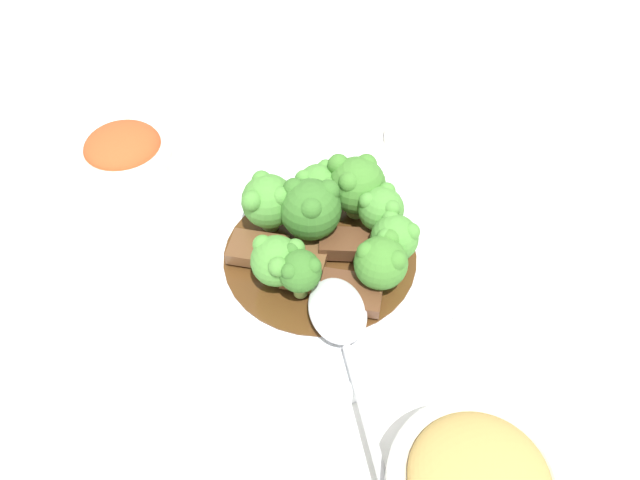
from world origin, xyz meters
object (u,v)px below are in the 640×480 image
broccoli_floret_1 (320,187)px  broccoli_floret_0 (311,208)px  beef_strip_3 (351,293)px  broccoli_floret_4 (381,209)px  broccoli_floret_3 (353,183)px  broccoli_floret_2 (266,202)px  broccoli_floret_6 (276,260)px  main_plate (320,258)px  beef_strip_2 (258,250)px  broccoli_floret_8 (395,237)px  broccoli_floret_7 (383,260)px  beef_strip_0 (305,264)px  beef_strip_1 (356,244)px  sauce_dish (415,135)px  serving_spoon (343,329)px  side_bowl_kimchi (127,160)px  broccoli_floret_5 (300,271)px

broccoli_floret_1 → broccoli_floret_0: bearing=112.4°
beef_strip_3 → broccoli_floret_4: broccoli_floret_4 is taller
broccoli_floret_3 → broccoli_floret_2: bearing=50.5°
broccoli_floret_6 → main_plate: bearing=-103.3°
beef_strip_2 → broccoli_floret_8: bearing=-148.0°
broccoli_floret_4 → broccoli_floret_7: bearing=122.8°
beef_strip_0 → broccoli_floret_8: 0.08m
beef_strip_1 → sauce_dish: (0.04, -0.18, -0.02)m
broccoli_floret_0 → sauce_dish: size_ratio=0.92×
broccoli_floret_8 → sauce_dish: (0.07, -0.17, -0.04)m
broccoli_floret_4 → beef_strip_0: bearing=65.4°
broccoli_floret_1 → sauce_dish: bearing=-95.5°
beef_strip_1 → broccoli_floret_4: (-0.01, -0.03, 0.02)m
main_plate → sauce_dish: size_ratio=4.15×
broccoli_floret_3 → broccoli_floret_6: 0.10m
broccoli_floret_3 → serving_spoon: size_ratio=0.33×
broccoli_floret_3 → serving_spoon: broccoli_floret_3 is taller
broccoli_floret_1 → broccoli_floret_2: broccoli_floret_2 is taller
broccoli_floret_6 → side_bowl_kimchi: size_ratio=0.50×
main_plate → broccoli_floret_3: (0.00, -0.06, 0.04)m
broccoli_floret_7 → broccoli_floret_6: bearing=35.0°
sauce_dish → side_bowl_kimchi: bearing=47.8°
beef_strip_0 → beef_strip_2: bearing=14.7°
beef_strip_1 → broccoli_floret_2: (0.08, 0.02, 0.03)m
beef_strip_1 → broccoli_floret_6: size_ratio=1.47×
broccoli_floret_5 → broccoli_floret_7: 0.07m
beef_strip_2 → broccoli_floret_7: bearing=-160.7°
serving_spoon → beef_strip_0: bearing=-31.1°
main_plate → broccoli_floret_7: 0.07m
broccoli_floret_1 → broccoli_floret_3: broccoli_floret_3 is taller
beef_strip_2 → broccoli_floret_1: broccoli_floret_1 is taller
broccoli_floret_4 → broccoli_floret_5: (0.02, 0.09, -0.00)m
beef_strip_3 → broccoli_floret_1: bearing=-41.4°
broccoli_floret_2 → main_plate: bearing=-176.8°
beef_strip_2 → sauce_dish: bearing=-96.6°
broccoli_floret_4 → broccoli_floret_7: (-0.03, 0.04, -0.00)m
broccoli_floret_5 → broccoli_floret_7: size_ratio=0.99×
beef_strip_2 → broccoli_floret_0: bearing=-120.7°
beef_strip_2 → broccoli_floret_4: (-0.07, -0.08, 0.03)m
broccoli_floret_8 → side_bowl_kimchi: broccoli_floret_8 is taller
main_plate → beef_strip_2: beef_strip_2 is taller
broccoli_floret_1 → broccoli_floret_2: (0.02, 0.05, 0.01)m
broccoli_floret_2 → side_bowl_kimchi: 0.16m
beef_strip_3 → broccoli_floret_2: broccoli_floret_2 is taller
beef_strip_3 → broccoli_floret_4: bearing=-76.9°
broccoli_floret_7 → broccoli_floret_1: bearing=-24.4°
beef_strip_1 → broccoli_floret_5: 0.07m
beef_strip_2 → serving_spoon: (-0.10, 0.03, 0.00)m
beef_strip_3 → broccoli_floret_7: (-0.01, -0.03, 0.02)m
broccoli_floret_8 → serving_spoon: 0.09m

